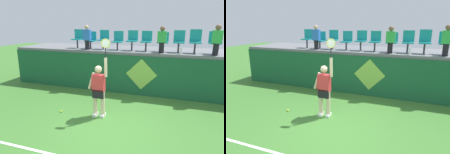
# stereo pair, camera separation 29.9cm
# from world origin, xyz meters

# --- Properties ---
(ground_plane) EXTENTS (40.00, 40.00, 0.00)m
(ground_plane) POSITION_xyz_m (0.00, 0.00, 0.00)
(ground_plane) COLOR #3D752D
(court_back_wall) EXTENTS (11.79, 0.20, 1.64)m
(court_back_wall) POSITION_xyz_m (0.00, 3.11, 0.82)
(court_back_wall) COLOR #195633
(court_back_wall) RESTS_ON ground_plane
(spectator_platform) EXTENTS (11.79, 2.47, 0.12)m
(spectator_platform) POSITION_xyz_m (0.00, 4.29, 1.70)
(spectator_platform) COLOR slate
(spectator_platform) RESTS_ON court_back_wall
(tennis_player) EXTENTS (0.75, 0.27, 2.48)m
(tennis_player) POSITION_xyz_m (-0.59, 0.68, 0.94)
(tennis_player) COLOR white
(tennis_player) RESTS_ON ground_plane
(tennis_ball) EXTENTS (0.07, 0.07, 0.07)m
(tennis_ball) POSITION_xyz_m (-1.92, 0.51, 0.03)
(tennis_ball) COLOR #D1E533
(tennis_ball) RESTS_ON ground_plane
(water_bottle) EXTENTS (0.07, 0.07, 0.27)m
(water_bottle) POSITION_xyz_m (1.74, 3.22, 1.89)
(water_bottle) COLOR white
(water_bottle) RESTS_ON spectator_platform
(stadium_chair_0) EXTENTS (0.44, 0.42, 0.87)m
(stadium_chair_0) POSITION_xyz_m (-2.93, 3.80, 2.24)
(stadium_chair_0) COLOR #38383D
(stadium_chair_0) RESTS_ON spectator_platform
(stadium_chair_1) EXTENTS (0.44, 0.42, 0.77)m
(stadium_chair_1) POSITION_xyz_m (-2.25, 3.80, 2.18)
(stadium_chair_1) COLOR #38383D
(stadium_chair_1) RESTS_ON spectator_platform
(stadium_chair_2) EXTENTS (0.44, 0.42, 0.85)m
(stadium_chair_2) POSITION_xyz_m (-1.62, 3.80, 2.24)
(stadium_chair_2) COLOR #38383D
(stadium_chair_2) RESTS_ON spectator_platform
(stadium_chair_3) EXTENTS (0.44, 0.42, 0.81)m
(stadium_chair_3) POSITION_xyz_m (-0.95, 3.80, 2.19)
(stadium_chair_3) COLOR #38383D
(stadium_chair_3) RESTS_ON spectator_platform
(stadium_chair_4) EXTENTS (0.44, 0.42, 0.85)m
(stadium_chair_4) POSITION_xyz_m (-0.30, 3.80, 2.23)
(stadium_chair_4) COLOR #38383D
(stadium_chair_4) RESTS_ON spectator_platform
(stadium_chair_5) EXTENTS (0.44, 0.42, 0.84)m
(stadium_chair_5) POSITION_xyz_m (0.31, 3.80, 2.22)
(stadium_chair_5) COLOR #38383D
(stadium_chair_5) RESTS_ON spectator_platform
(stadium_chair_6) EXTENTS (0.44, 0.42, 0.79)m
(stadium_chair_6) POSITION_xyz_m (1.00, 3.79, 2.20)
(stadium_chair_6) COLOR #38383D
(stadium_chair_6) RESTS_ON spectator_platform
(stadium_chair_7) EXTENTS (0.44, 0.42, 0.87)m
(stadium_chair_7) POSITION_xyz_m (1.63, 3.80, 2.24)
(stadium_chair_7) COLOR #38383D
(stadium_chair_7) RESTS_ON spectator_platform
(stadium_chair_8) EXTENTS (0.44, 0.42, 0.92)m
(stadium_chair_8) POSITION_xyz_m (2.24, 3.80, 2.26)
(stadium_chair_8) COLOR #38383D
(stadium_chair_8) RESTS_ON spectator_platform
(stadium_chair_9) EXTENTS (0.44, 0.42, 0.85)m
(stadium_chair_9) POSITION_xyz_m (2.94, 3.80, 2.24)
(stadium_chair_9) COLOR #38383D
(stadium_chair_9) RESTS_ON spectator_platform
(spectator_0) EXTENTS (0.34, 0.20, 1.07)m
(spectator_0) POSITION_xyz_m (-2.25, 3.37, 2.31)
(spectator_0) COLOR black
(spectator_0) RESTS_ON spectator_platform
(spectator_1) EXTENTS (0.34, 0.20, 1.11)m
(spectator_1) POSITION_xyz_m (2.94, 3.37, 2.34)
(spectator_1) COLOR black
(spectator_1) RESTS_ON spectator_platform
(spectator_2) EXTENTS (0.34, 0.20, 1.04)m
(spectator_2) POSITION_xyz_m (1.00, 3.34, 2.30)
(spectator_2) COLOR black
(spectator_2) RESTS_ON spectator_platform
(wall_signage_mount) EXTENTS (1.27, 0.01, 1.54)m
(wall_signage_mount) POSITION_xyz_m (0.30, 3.00, 0.00)
(wall_signage_mount) COLOR #195633
(wall_signage_mount) RESTS_ON ground_plane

